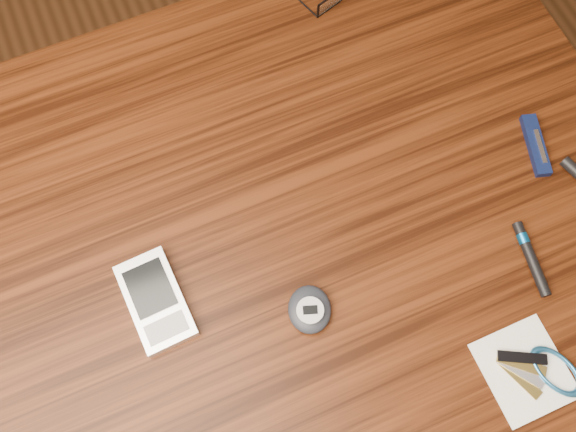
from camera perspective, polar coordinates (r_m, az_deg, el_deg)
name	(u,v)px	position (r m, az deg, el deg)	size (l,w,h in m)	color
ground	(262,352)	(1.47, -2.32, -11.98)	(3.80, 3.80, 0.00)	#472814
desk	(243,270)	(0.83, -4.01, -4.83)	(1.00, 0.70, 0.75)	#381708
pda_phone	(156,301)	(0.72, -11.69, -7.38)	(0.06, 0.11, 0.02)	silver
pedometer	(310,309)	(0.70, 1.93, -8.30)	(0.06, 0.07, 0.02)	black
notepad_keys	(541,370)	(0.75, 21.54, -12.65)	(0.11, 0.10, 0.01)	silver
pocket_knife	(536,145)	(0.83, 21.16, 5.89)	(0.04, 0.08, 0.01)	black
black_blue_pen	(530,256)	(0.77, 20.74, -3.36)	(0.03, 0.09, 0.01)	black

